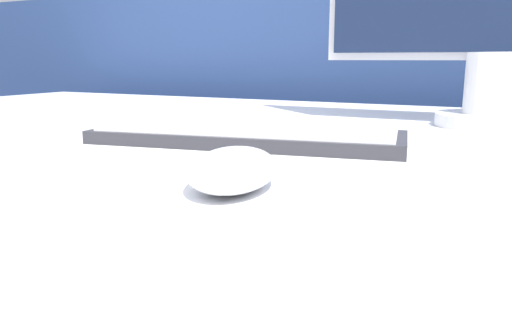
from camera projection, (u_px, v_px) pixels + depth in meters
partition_panel at (413, 186)px, 1.28m from camera, size 5.00×0.03×1.04m
computer_mouse_near at (237, 170)px, 0.40m from camera, size 0.09×0.13×0.03m
keyboard at (246, 134)px, 0.61m from camera, size 0.40×0.18×0.02m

